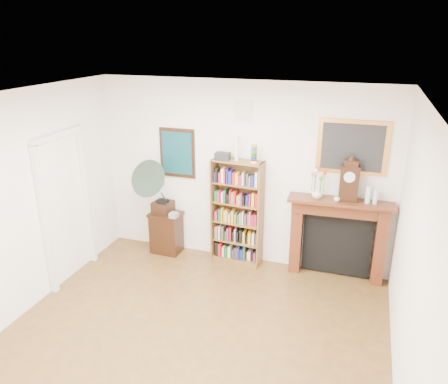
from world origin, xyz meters
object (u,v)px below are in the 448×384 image
Objects in this scene: mantel_clock at (349,182)px; bottle_left at (368,195)px; side_cabinet at (166,232)px; gramophone at (157,184)px; flower_vase at (317,193)px; fireplace at (338,231)px; cd_stack at (174,215)px; bottle_right at (375,197)px; teacup at (337,199)px; bookshelf at (237,207)px.

mantel_clock is 0.31m from bottle_left.
side_cabinet is 1.17× the size of mantel_clock.
gramophone is 5.95× the size of flower_vase.
mantel_clock reaches higher than fireplace.
cd_stack is 0.76× the size of flower_vase.
gramophone is 3.20m from bottle_right.
fireplace is at bearing 13.48° from flower_vase.
bottle_left is 0.10m from bottle_right.
bottle_left is (0.40, 0.06, 0.09)m from teacup.
mantel_clock reaches higher than bottle_right.
bookshelf is 15.88× the size of cd_stack.
mantel_clock is 0.46m from flower_vase.
teacup is at bearing 2.20° from cd_stack.
cd_stack reaches higher than side_cabinet.
teacup is (-0.14, -0.06, -0.25)m from mantel_clock.
flower_vase is (-0.33, -0.08, 0.58)m from fireplace.
bottle_right reaches higher than flower_vase.
cd_stack is at bearing -177.98° from fireplace.
bottle_right is (0.50, 0.06, 0.07)m from teacup.
flower_vase is at bearing -178.15° from bottle_left.
bottle_right is at bearing -9.91° from fireplace.
gramophone is 0.56m from cd_stack.
bookshelf is at bearing 13.95° from gramophone.
side_cabinet is at bearing -172.53° from bookshelf.
teacup is 0.41m from bottle_left.
bottle_left reaches higher than cd_stack.
fireplace is at bearing 4.85° from cd_stack.
flower_vase reaches higher than fireplace.
gramophone is 3.10m from bottle_left.
cd_stack is at bearing -176.96° from bottle_right.
flower_vase is at bearing 175.92° from mantel_clock.
mantel_clock is at bearing 4.95° from bookshelf.
mantel_clock is at bearing 2.87° from flower_vase.
gramophone is at bearing -166.96° from bookshelf.
bottle_left reaches higher than fireplace.
fireplace is at bearing 170.73° from bottle_left.
fireplace is 7.33× the size of bottle_right.
bookshelf is 1.90m from bottle_left.
flower_vase is 0.77m from bottle_right.
bookshelf is at bearing 179.85° from bottle_right.
fireplace is 2.50× the size of mantel_clock.
cd_stack is (0.26, 0.01, -0.49)m from gramophone.
gramophone is 2.70m from teacup.
gramophone is at bearing -113.31° from side_cabinet.
teacup is at bearing 8.32° from gramophone.
bookshelf is at bearing 172.77° from mantel_clock.
bottle_left is (2.84, 0.15, 0.62)m from cd_stack.
bottle_right reaches higher than side_cabinet.
side_cabinet is 3.29m from bottle_right.
teacup is 0.43× the size of bottle_right.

